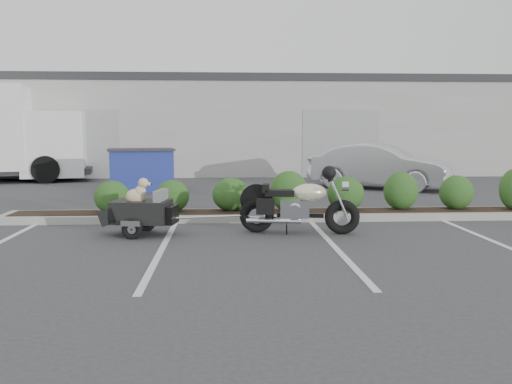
{
  "coord_description": "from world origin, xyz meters",
  "views": [
    {
      "loc": [
        -0.53,
        -8.86,
        1.83
      ],
      "look_at": [
        0.03,
        0.55,
        0.75
      ],
      "focal_mm": 38.0,
      "sensor_mm": 36.0,
      "label": 1
    }
  ],
  "objects": [
    {
      "name": "pet_trailer",
      "position": [
        -1.99,
        0.6,
        0.43
      ],
      "size": [
        1.73,
        0.98,
        1.02
      ],
      "rotation": [
        0.0,
        0.0,
        -0.17
      ],
      "color": "black",
      "rests_on": "ground"
    },
    {
      "name": "dumpster",
      "position": [
        -3.03,
        7.62,
        0.65
      ],
      "size": [
        2.16,
        1.67,
        1.28
      ],
      "rotation": [
        0.0,
        0.0,
        0.19
      ],
      "color": "navy",
      "rests_on": "ground"
    },
    {
      "name": "motorcycle",
      "position": [
        0.79,
        0.58,
        0.49
      ],
      "size": [
        2.14,
        0.86,
        1.23
      ],
      "rotation": [
        0.0,
        0.0,
        -0.17
      ],
      "color": "black",
      "rests_on": "ground"
    },
    {
      "name": "ground",
      "position": [
        0.0,
        0.0,
        0.0
      ],
      "size": [
        90.0,
        90.0,
        0.0
      ],
      "primitive_type": "plane",
      "color": "#38383A",
      "rests_on": "ground"
    },
    {
      "name": "sedan",
      "position": [
        4.33,
        7.78,
        0.71
      ],
      "size": [
        4.48,
        3.44,
        1.42
      ],
      "primitive_type": "imported",
      "rotation": [
        0.0,
        0.0,
        1.05
      ],
      "color": "silver",
      "rests_on": "ground"
    },
    {
      "name": "building",
      "position": [
        0.0,
        17.0,
        2.0
      ],
      "size": [
        26.0,
        10.0,
        4.0
      ],
      "primitive_type": "cube",
      "color": "#9EA099",
      "rests_on": "ground"
    },
    {
      "name": "planter_kerb",
      "position": [
        1.0,
        2.2,
        0.07
      ],
      "size": [
        12.0,
        1.0,
        0.15
      ],
      "primitive_type": "cube",
      "color": "#9E9E93",
      "rests_on": "ground"
    }
  ]
}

